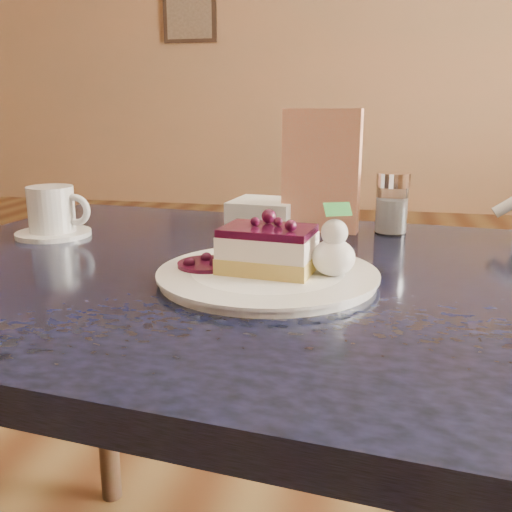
% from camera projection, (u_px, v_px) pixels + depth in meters
% --- Properties ---
extents(main_table, '(1.23, 0.89, 0.72)m').
position_uv_depth(main_table, '(278.00, 323.00, 0.79)').
color(main_table, black).
rests_on(main_table, ground).
extents(dessert_plate, '(0.27, 0.27, 0.01)m').
position_uv_depth(dessert_plate, '(268.00, 276.00, 0.72)').
color(dessert_plate, white).
rests_on(dessert_plate, main_table).
extents(cheesecake_slice, '(0.12, 0.09, 0.06)m').
position_uv_depth(cheesecake_slice, '(268.00, 250.00, 0.71)').
color(cheesecake_slice, '#E5C55B').
rests_on(cheesecake_slice, dessert_plate).
extents(whipped_cream, '(0.05, 0.05, 0.05)m').
position_uv_depth(whipped_cream, '(334.00, 257.00, 0.70)').
color(whipped_cream, white).
rests_on(whipped_cream, dessert_plate).
extents(berry_sauce, '(0.08, 0.08, 0.01)m').
position_uv_depth(berry_sauce, '(207.00, 264.00, 0.74)').
color(berry_sauce, black).
rests_on(berry_sauce, dessert_plate).
extents(coffee_set, '(0.13, 0.12, 0.08)m').
position_uv_depth(coffee_set, '(53.00, 214.00, 0.96)').
color(coffee_set, white).
rests_on(coffee_set, main_table).
extents(menu_card, '(0.14, 0.04, 0.21)m').
position_uv_depth(menu_card, '(321.00, 171.00, 0.98)').
color(menu_card, beige).
rests_on(menu_card, main_table).
extents(sugar_shaker, '(0.06, 0.06, 0.11)m').
position_uv_depth(sugar_shaker, '(392.00, 203.00, 0.97)').
color(sugar_shaker, white).
rests_on(sugar_shaker, main_table).
extents(napkin_stack, '(0.13, 0.13, 0.05)m').
position_uv_depth(napkin_stack, '(265.00, 213.00, 1.05)').
color(napkin_stack, white).
rests_on(napkin_stack, main_table).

